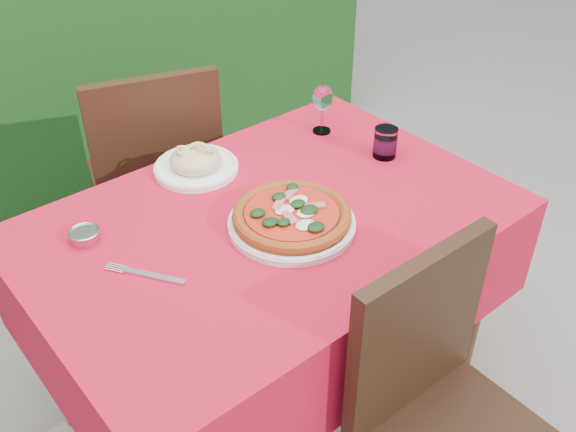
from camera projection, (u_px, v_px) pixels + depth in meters
ground at (274, 399)px, 2.12m from camera, size 60.00×60.00×0.00m
hedge at (26, 7)px, 2.55m from camera, size 3.20×0.55×1.78m
dining_table at (271, 261)px, 1.77m from camera, size 1.26×0.86×0.75m
chair_near at (441, 406)px, 1.48m from camera, size 0.41×0.41×0.90m
chair_far at (157, 174)px, 2.25m from camera, size 0.54×0.54×0.94m
pizza_plate at (292, 218)px, 1.63m from camera, size 0.34×0.34×0.06m
pasta_plate at (196, 163)px, 1.86m from camera, size 0.25×0.25×0.07m
water_glass at (385, 144)px, 1.91m from camera, size 0.07×0.07×0.09m
wine_glass at (323, 100)px, 2.00m from camera, size 0.07×0.07×0.16m
fork at (153, 276)px, 1.49m from camera, size 0.14×0.20×0.01m
steel_ramekin at (85, 236)px, 1.59m from camera, size 0.07×0.07×0.03m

